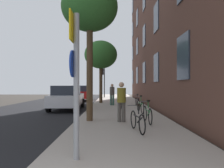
% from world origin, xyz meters
% --- Properties ---
extents(ground_plane, '(41.80, 41.80, 0.00)m').
position_xyz_m(ground_plane, '(-2.40, 15.00, 0.00)').
color(ground_plane, '#332D28').
extents(road_asphalt, '(7.00, 38.00, 0.01)m').
position_xyz_m(road_asphalt, '(-4.50, 15.00, 0.01)').
color(road_asphalt, black).
rests_on(road_asphalt, ground).
extents(sidewalk, '(4.20, 38.00, 0.12)m').
position_xyz_m(sidewalk, '(1.10, 15.00, 0.06)').
color(sidewalk, '#9E9389').
rests_on(sidewalk, ground).
extents(sign_post, '(0.16, 0.60, 3.03)m').
position_xyz_m(sign_post, '(-0.18, 3.03, 1.91)').
color(sign_post, gray).
rests_on(sign_post, sidewalk).
extents(traffic_light, '(0.43, 0.24, 3.71)m').
position_xyz_m(traffic_light, '(-0.49, 24.97, 2.66)').
color(traffic_light, black).
rests_on(traffic_light, sidewalk).
extents(tree_near, '(2.46, 2.46, 5.99)m').
position_xyz_m(tree_near, '(-0.39, 7.73, 4.99)').
color(tree_near, '#4C3823').
rests_on(tree_near, sidewalk).
extents(tree_far, '(2.87, 2.87, 5.45)m').
position_xyz_m(tree_far, '(-0.40, 16.89, 4.31)').
color(tree_far, '#4C3823').
rests_on(tree_far, sidewalk).
extents(bicycle_0, '(0.45, 1.60, 0.93)m').
position_xyz_m(bicycle_0, '(1.43, 5.60, 0.48)').
color(bicycle_0, black).
rests_on(bicycle_0, sidewalk).
extents(bicycle_1, '(0.42, 1.69, 0.94)m').
position_xyz_m(bicycle_1, '(2.04, 7.22, 0.49)').
color(bicycle_1, black).
rests_on(bicycle_1, sidewalk).
extents(bicycle_2, '(0.42, 1.72, 0.98)m').
position_xyz_m(bicycle_2, '(2.17, 10.32, 0.50)').
color(bicycle_2, black).
rests_on(bicycle_2, sidewalk).
extents(bicycle_3, '(0.54, 1.63, 0.93)m').
position_xyz_m(bicycle_3, '(1.26, 12.34, 0.48)').
color(bicycle_3, black).
rests_on(bicycle_3, sidewalk).
extents(bicycle_4, '(0.42, 1.62, 0.90)m').
position_xyz_m(bicycle_4, '(2.47, 14.21, 0.47)').
color(bicycle_4, black).
rests_on(bicycle_4, sidewalk).
extents(pedestrian_0, '(0.48, 0.48, 1.67)m').
position_xyz_m(pedestrian_0, '(0.98, 7.43, 1.07)').
color(pedestrian_0, '#4C4742').
rests_on(pedestrian_0, sidewalk).
extents(pedestrian_1, '(0.44, 0.44, 1.64)m').
position_xyz_m(pedestrian_1, '(0.59, 14.69, 1.06)').
color(pedestrian_1, '#33594C').
rests_on(pedestrian_1, sidewalk).
extents(pedestrian_2, '(0.50, 0.50, 1.62)m').
position_xyz_m(pedestrian_2, '(0.61, 19.75, 1.05)').
color(pedestrian_2, '#33594C').
rests_on(pedestrian_2, sidewalk).
extents(car_0, '(2.04, 4.57, 1.62)m').
position_xyz_m(car_0, '(-2.47, 12.79, 0.84)').
color(car_0, silver).
rests_on(car_0, road_asphalt).
extents(car_1, '(2.03, 4.13, 1.62)m').
position_xyz_m(car_1, '(-2.67, 20.71, 0.84)').
color(car_1, red).
rests_on(car_1, road_asphalt).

